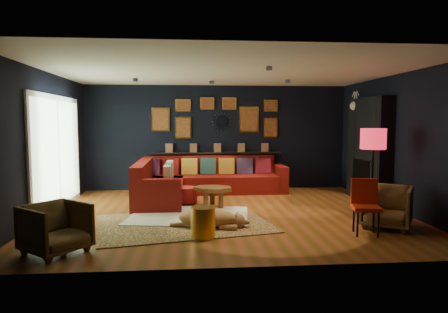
{
  "coord_description": "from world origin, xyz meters",
  "views": [
    {
      "loc": [
        -0.68,
        -7.25,
        1.7
      ],
      "look_at": [
        -0.04,
        0.3,
        1.04
      ],
      "focal_mm": 32.0,
      "sensor_mm": 36.0,
      "label": 1
    }
  ],
  "objects": [
    {
      "name": "floor",
      "position": [
        0.0,
        0.0,
        0.0
      ],
      "size": [
        6.5,
        6.5,
        0.0
      ],
      "primitive_type": "plane",
      "color": "brown",
      "rests_on": "ground"
    },
    {
      "name": "room_walls",
      "position": [
        0.0,
        0.0,
        1.59
      ],
      "size": [
        6.5,
        6.5,
        6.5
      ],
      "color": "black",
      "rests_on": "ground"
    },
    {
      "name": "sectional",
      "position": [
        -0.61,
        1.81,
        0.32
      ],
      "size": [
        3.41,
        2.69,
        0.86
      ],
      "color": "maroon",
      "rests_on": "ground"
    },
    {
      "name": "ledge",
      "position": [
        0.0,
        2.68,
        0.92
      ],
      "size": [
        3.2,
        0.12,
        0.04
      ],
      "primitive_type": "cube",
      "color": "black",
      "rests_on": "room_walls"
    },
    {
      "name": "gallery_wall",
      "position": [
        -0.01,
        2.72,
        1.81
      ],
      "size": [
        3.15,
        0.04,
        1.02
      ],
      "color": "gold",
      "rests_on": "room_walls"
    },
    {
      "name": "sunburst_mirror",
      "position": [
        0.1,
        2.72,
        1.7
      ],
      "size": [
        0.47,
        0.16,
        0.47
      ],
      "color": "silver",
      "rests_on": "room_walls"
    },
    {
      "name": "fireplace",
      "position": [
        3.09,
        0.9,
        1.02
      ],
      "size": [
        0.31,
        1.6,
        2.2
      ],
      "color": "black",
      "rests_on": "ground"
    },
    {
      "name": "deer_head",
      "position": [
        3.14,
        1.4,
        2.05
      ],
      "size": [
        0.5,
        0.28,
        0.45
      ],
      "color": "white",
      "rests_on": "fireplace"
    },
    {
      "name": "sliding_door",
      "position": [
        -3.22,
        0.6,
        1.1
      ],
      "size": [
        0.06,
        2.8,
        2.2
      ],
      "color": "white",
      "rests_on": "ground"
    },
    {
      "name": "ceiling_spots",
      "position": [
        -0.0,
        0.8,
        2.56
      ],
      "size": [
        3.3,
        2.5,
        0.06
      ],
      "color": "black",
      "rests_on": "room_walls"
    },
    {
      "name": "shag_rug",
      "position": [
        -0.71,
        -0.19,
        0.01
      ],
      "size": [
        2.28,
        1.79,
        0.03
      ],
      "primitive_type": "cube",
      "rotation": [
        0.0,
        0.0,
        -0.14
      ],
      "color": "beige",
      "rests_on": "ground"
    },
    {
      "name": "leopard_rug",
      "position": [
        -0.8,
        -0.7,
        0.01
      ],
      "size": [
        3.11,
        2.5,
        0.02
      ],
      "primitive_type": "cube",
      "rotation": [
        0.0,
        0.0,
        0.21
      ],
      "color": "tan",
      "rests_on": "ground"
    },
    {
      "name": "coffee_table",
      "position": [
        -0.24,
        0.5,
        0.34
      ],
      "size": [
        0.91,
        0.77,
        0.39
      ],
      "rotation": [
        0.0,
        0.0,
        -0.26
      ],
      "color": "brown",
      "rests_on": "shag_rug"
    },
    {
      "name": "pouf",
      "position": [
        -0.78,
        0.97,
        0.19
      ],
      "size": [
        0.48,
        0.48,
        0.32
      ],
      "primitive_type": "cylinder",
      "color": "maroon",
      "rests_on": "shag_rug"
    },
    {
      "name": "armchair_left",
      "position": [
        -2.42,
        -2.05,
        0.36
      ],
      "size": [
        0.95,
        0.96,
        0.72
      ],
      "primitive_type": "imported",
      "rotation": [
        0.0,
        0.0,
        0.88
      ],
      "color": "#A97E3F",
      "rests_on": "ground"
    },
    {
      "name": "armchair_right",
      "position": [
        2.45,
        -1.2,
        0.38
      ],
      "size": [
        0.99,
        0.97,
        0.75
      ],
      "primitive_type": "imported",
      "rotation": [
        0.0,
        0.0,
        -0.59
      ],
      "color": "#A97E3F",
      "rests_on": "ground"
    },
    {
      "name": "gold_stool",
      "position": [
        -0.5,
        -1.51,
        0.23
      ],
      "size": [
        0.36,
        0.36,
        0.45
      ],
      "primitive_type": "cylinder",
      "color": "gold",
      "rests_on": "ground"
    },
    {
      "name": "orange_chair",
      "position": [
        1.96,
        -1.5,
        0.49
      ],
      "size": [
        0.47,
        0.47,
        0.83
      ],
      "rotation": [
        0.0,
        0.0,
        -0.21
      ],
      "color": "black",
      "rests_on": "ground"
    },
    {
      "name": "floor_lamp",
      "position": [
        2.5,
        -0.56,
        1.33
      ],
      "size": [
        0.44,
        0.44,
        1.58
      ],
      "color": "black",
      "rests_on": "ground"
    },
    {
      "name": "dog",
      "position": [
        -0.41,
        -0.98,
        0.22
      ],
      "size": [
        1.39,
        0.87,
        0.41
      ],
      "primitive_type": null,
      "rotation": [
        0.0,
        0.0,
        -0.19
      ],
      "color": "tan",
      "rests_on": "leopard_rug"
    }
  ]
}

